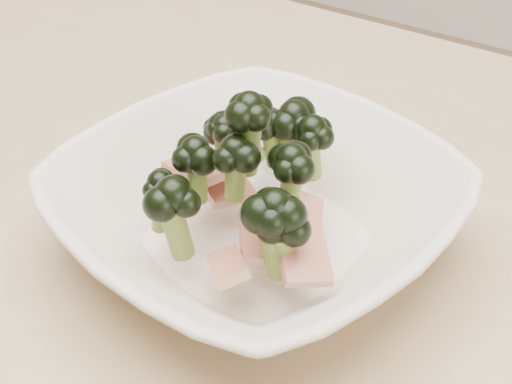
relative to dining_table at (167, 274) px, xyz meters
The scene contains 2 objects.
dining_table is the anchor object (origin of this frame).
broccoli_dish 0.17m from the dining_table, ahead, with size 0.33×0.33×0.14m.
Camera 1 is at (0.33, -0.35, 1.11)m, focal length 50.00 mm.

